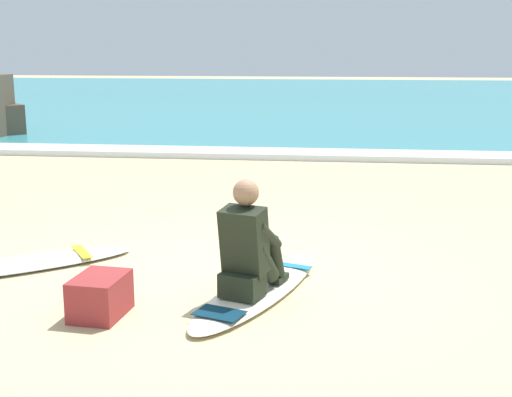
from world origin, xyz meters
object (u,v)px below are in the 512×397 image
object	(u,v)px
surfer_seated	(249,249)
beach_bag	(100,296)
surfboard_main	(258,289)
surfboard_spare_near	(16,265)

from	to	relation	value
surfer_seated	beach_bag	xyz separation A→B (m)	(-1.10, -0.46, -0.28)
surfboard_main	beach_bag	bearing A→B (deg)	-151.45
beach_bag	surfboard_spare_near	bearing A→B (deg)	139.00
surfer_seated	beach_bag	world-z (taller)	surfer_seated
surfboard_main	surfer_seated	xyz separation A→B (m)	(-0.06, -0.17, 0.40)
surfboard_main	beach_bag	world-z (taller)	beach_bag
surfer_seated	beach_bag	bearing A→B (deg)	-157.32
surfer_seated	surfboard_spare_near	xyz separation A→B (m)	(-2.28, 0.57, -0.40)
surfer_seated	surfboard_spare_near	size ratio (longest dim) A/B	0.45
surfboard_spare_near	beach_bag	distance (m)	1.57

